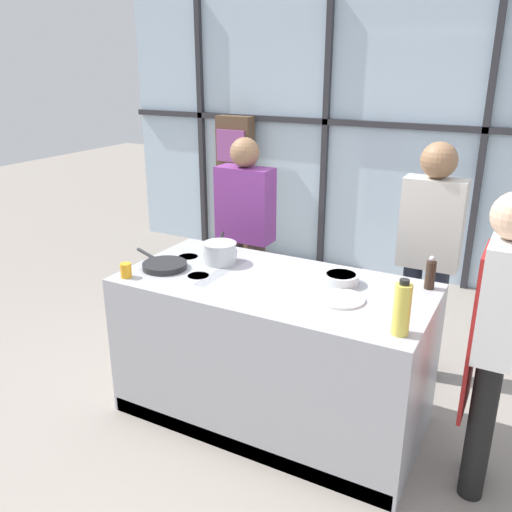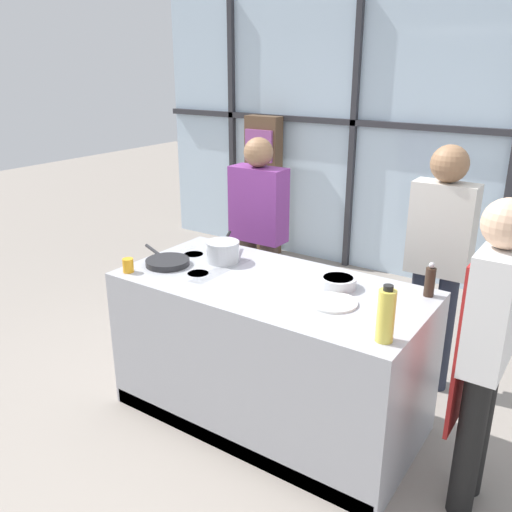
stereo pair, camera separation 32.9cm
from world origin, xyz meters
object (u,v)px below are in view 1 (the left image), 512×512
object	(u,v)px
spectator_far_left	(245,228)
frying_pan	(164,265)
juice_glass_near	(126,270)
chef	(496,330)
mixing_bowl	(341,278)
saucepan	(220,252)
white_plate	(340,299)
oil_bottle	(402,309)
pepper_grinder	(430,274)
spectator_center_left	(429,248)

from	to	relation	value
spectator_far_left	frying_pan	distance (m)	1.03
spectator_far_left	juice_glass_near	xyz separation A→B (m)	(-0.11, -1.26, 0.05)
spectator_far_left	juice_glass_near	bearing A→B (deg)	84.99
chef	mixing_bowl	bearing A→B (deg)	77.10
saucepan	mixing_bowl	bearing A→B (deg)	2.03
white_plate	oil_bottle	distance (m)	0.46
pepper_grinder	juice_glass_near	size ratio (longest dim) A/B	2.27
chef	spectator_far_left	world-z (taller)	spectator_far_left
chef	saucepan	xyz separation A→B (m)	(-1.66, 0.17, 0.07)
mixing_bowl	oil_bottle	world-z (taller)	oil_bottle
white_plate	mixing_bowl	xyz separation A→B (m)	(-0.07, 0.21, 0.03)
spectator_far_left	spectator_center_left	size ratio (longest dim) A/B	0.96
spectator_center_left	pepper_grinder	size ratio (longest dim) A/B	8.45
chef	spectator_far_left	bearing A→B (deg)	63.57
juice_glass_near	spectator_far_left	bearing A→B (deg)	84.99
oil_bottle	pepper_grinder	world-z (taller)	oil_bottle
white_plate	juice_glass_near	size ratio (longest dim) A/B	3.09
spectator_center_left	white_plate	size ratio (longest dim) A/B	6.22
chef	spectator_center_left	world-z (taller)	spectator_center_left
spectator_far_left	pepper_grinder	size ratio (longest dim) A/B	8.14
pepper_grinder	juice_glass_near	world-z (taller)	pepper_grinder
white_plate	pepper_grinder	xyz separation A→B (m)	(0.39, 0.39, 0.08)
white_plate	mixing_bowl	bearing A→B (deg)	109.32
frying_pan	saucepan	distance (m)	0.36
spectator_far_left	juice_glass_near	size ratio (longest dim) A/B	18.50
spectator_center_left	juice_glass_near	distance (m)	1.97
chef	white_plate	bearing A→B (deg)	91.36
saucepan	juice_glass_near	world-z (taller)	saucepan
spectator_far_left	frying_pan	size ratio (longest dim) A/B	3.38
saucepan	pepper_grinder	distance (m)	1.28
pepper_grinder	juice_glass_near	distance (m)	1.77
saucepan	chef	bearing A→B (deg)	-5.75
oil_bottle	pepper_grinder	xyz separation A→B (m)	(0.01, 0.62, -0.04)
spectator_far_left	mixing_bowl	distance (m)	1.30
frying_pan	saucepan	size ratio (longest dim) A/B	1.29
chef	juice_glass_near	distance (m)	2.04
spectator_far_left	spectator_center_left	xyz separation A→B (m)	(1.40, 0.00, 0.06)
white_plate	frying_pan	bearing A→B (deg)	-176.80
spectator_center_left	white_plate	world-z (taller)	spectator_center_left
spectator_far_left	mixing_bowl	xyz separation A→B (m)	(1.06, -0.75, 0.04)
chef	spectator_far_left	xyz separation A→B (m)	(-1.91, 0.95, -0.01)
white_plate	mixing_bowl	size ratio (longest dim) A/B	1.27
saucepan	spectator_far_left	bearing A→B (deg)	107.96
frying_pan	saucepan	bearing A→B (deg)	44.17
chef	spectator_center_left	distance (m)	1.08
oil_bottle	juice_glass_near	distance (m)	1.62
frying_pan	oil_bottle	size ratio (longest dim) A/B	1.70
pepper_grinder	juice_glass_near	xyz separation A→B (m)	(-1.63, -0.68, -0.04)
spectator_far_left	pepper_grinder	bearing A→B (deg)	159.16
white_plate	oil_bottle	xyz separation A→B (m)	(0.38, -0.23, 0.12)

